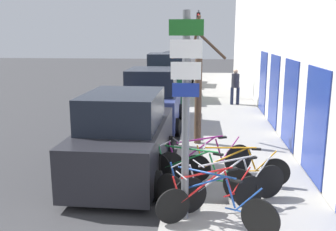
{
  "coord_description": "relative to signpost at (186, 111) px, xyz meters",
  "views": [
    {
      "loc": [
        1.73,
        -2.9,
        3.39
      ],
      "look_at": [
        0.89,
        5.74,
        1.52
      ],
      "focal_mm": 40.0,
      "sensor_mm": 36.0,
      "label": 1
    }
  ],
  "objects": [
    {
      "name": "ground_plane",
      "position": [
        -1.43,
        7.9,
        -2.13
      ],
      "size": [
        80.0,
        80.0,
        0.0
      ],
      "primitive_type": "plane",
      "color": "#333335"
    },
    {
      "name": "sidewalk_curb",
      "position": [
        1.17,
        10.7,
        -2.06
      ],
      "size": [
        3.2,
        32.0,
        0.15
      ],
      "color": "gray",
      "rests_on": "ground"
    },
    {
      "name": "building_facade",
      "position": [
        2.92,
        10.61,
        1.09
      ],
      "size": [
        0.23,
        32.0,
        6.5
      ],
      "color": "silver",
      "rests_on": "ground"
    },
    {
      "name": "signpost",
      "position": [
        0.0,
        0.0,
        0.0
      ],
      "size": [
        0.56,
        0.15,
        3.64
      ],
      "color": "#595B60",
      "rests_on": "sidewalk_curb"
    },
    {
      "name": "bicycle_0",
      "position": [
        0.48,
        -0.05,
        -1.59
      ],
      "size": [
        2.13,
        1.35,
        0.93
      ],
      "rotation": [
        0.0,
        0.0,
        1.01
      ],
      "color": "black",
      "rests_on": "sidewalk_curb"
    },
    {
      "name": "bicycle_1",
      "position": [
        0.5,
        0.17,
        -1.6
      ],
      "size": [
        1.98,
        1.07,
        0.89
      ],
      "rotation": [
        0.0,
        0.0,
        2.06
      ],
      "color": "black",
      "rests_on": "sidewalk_curb"
    },
    {
      "name": "bicycle_2",
      "position": [
        0.86,
        0.63,
        -1.58
      ],
      "size": [
        2.21,
        1.17,
        0.96
      ],
      "rotation": [
        0.0,
        0.0,
        2.05
      ],
      "color": "black",
      "rests_on": "sidewalk_curb"
    },
    {
      "name": "bicycle_3",
      "position": [
        0.18,
        1.17,
        -1.57
      ],
      "size": [
        2.37,
        1.19,
        0.97
      ],
      "rotation": [
        0.0,
        0.0,
        1.12
      ],
      "color": "black",
      "rests_on": "sidewalk_curb"
    },
    {
      "name": "bicycle_4",
      "position": [
        1.03,
        1.71,
        -1.61
      ],
      "size": [
        2.34,
        0.44,
        0.87
      ],
      "rotation": [
        0.0,
        0.0,
        1.52
      ],
      "color": "black",
      "rests_on": "sidewalk_curb"
    },
    {
      "name": "bicycle_5",
      "position": [
        0.35,
        2.0,
        -1.57
      ],
      "size": [
        2.24,
        1.06,
        0.99
      ],
      "rotation": [
        0.0,
        0.0,
        2.0
      ],
      "color": "black",
      "rests_on": "sidewalk_curb"
    },
    {
      "name": "parked_car_0",
      "position": [
        -1.59,
        2.41,
        -1.19
      ],
      "size": [
        2.13,
        4.48,
        2.07
      ],
      "rotation": [
        0.0,
        0.0,
        -0.01
      ],
      "color": "black",
      "rests_on": "ground"
    },
    {
      "name": "parked_car_1",
      "position": [
        -1.6,
        7.43,
        -1.15
      ],
      "size": [
        2.17,
        4.28,
        2.19
      ],
      "rotation": [
        0.0,
        0.0,
        0.02
      ],
      "color": "navy",
      "rests_on": "ground"
    },
    {
      "name": "parked_car_2",
      "position": [
        -1.69,
        13.01,
        -1.02
      ],
      "size": [
        2.31,
        4.29,
        2.48
      ],
      "rotation": [
        0.0,
        0.0,
        0.06
      ],
      "color": "#144728",
      "rests_on": "ground"
    },
    {
      "name": "parked_car_3",
      "position": [
        -1.48,
        18.64,
        -1.08
      ],
      "size": [
        2.15,
        4.36,
        2.33
      ],
      "rotation": [
        0.0,
        0.0,
        -0.06
      ],
      "color": "#51565B",
      "rests_on": "ground"
    },
    {
      "name": "pedestrian_near",
      "position": [
        1.77,
        11.55,
        -1.01
      ],
      "size": [
        0.43,
        0.37,
        1.68
      ],
      "rotation": [
        0.0,
        0.0,
        3.35
      ],
      "color": "#1E2338",
      "rests_on": "sidewalk_curb"
    },
    {
      "name": "street_tree",
      "position": [
        0.13,
        4.91,
        -0.39
      ],
      "size": [
        1.68,
        0.93,
        3.8
      ],
      "color": "#4C3828",
      "rests_on": "sidewalk_curb"
    },
    {
      "name": "traffic_light",
      "position": [
        -0.06,
        13.83,
        0.9
      ],
      "size": [
        0.2,
        0.3,
        4.5
      ],
      "color": "#595B60",
      "rests_on": "sidewalk_curb"
    }
  ]
}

